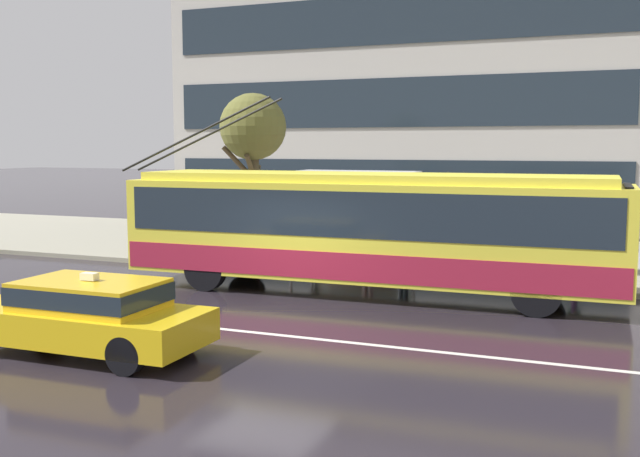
{
  "coord_description": "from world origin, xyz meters",
  "views": [
    {
      "loc": [
        6.67,
        -13.38,
        3.53
      ],
      "look_at": [
        -0.18,
        3.61,
        1.46
      ],
      "focal_mm": 41.38,
      "sensor_mm": 36.0,
      "label": 1
    }
  ],
  "objects_px": {
    "pedestrian_at_shelter": "(316,203)",
    "bus_shelter": "(356,193)",
    "taxi_oncoming_near": "(86,313)",
    "pedestrian_walking_past": "(368,234)",
    "trolleybus": "(368,227)",
    "street_tree_bare": "(253,130)",
    "pedestrian_waiting_by_pole": "(404,236)",
    "pedestrian_approaching_curb": "(577,212)"
  },
  "relations": [
    {
      "from": "trolleybus",
      "to": "pedestrian_at_shelter",
      "type": "height_order",
      "value": "trolleybus"
    },
    {
      "from": "pedestrian_at_shelter",
      "to": "pedestrian_waiting_by_pole",
      "type": "distance_m",
      "value": 3.72
    },
    {
      "from": "trolleybus",
      "to": "pedestrian_walking_past",
      "type": "relative_size",
      "value": 7.89
    },
    {
      "from": "pedestrian_waiting_by_pole",
      "to": "pedestrian_walking_past",
      "type": "bearing_deg",
      "value": 161.25
    },
    {
      "from": "taxi_oncoming_near",
      "to": "bus_shelter",
      "type": "distance_m",
      "value": 10.47
    },
    {
      "from": "trolleybus",
      "to": "pedestrian_at_shelter",
      "type": "relative_size",
      "value": 6.28
    },
    {
      "from": "pedestrian_walking_past",
      "to": "pedestrian_at_shelter",
      "type": "bearing_deg",
      "value": 148.6
    },
    {
      "from": "bus_shelter",
      "to": "pedestrian_walking_past",
      "type": "height_order",
      "value": "bus_shelter"
    },
    {
      "from": "pedestrian_approaching_curb",
      "to": "taxi_oncoming_near",
      "type": "bearing_deg",
      "value": -124.39
    },
    {
      "from": "trolleybus",
      "to": "taxi_oncoming_near",
      "type": "bearing_deg",
      "value": -112.88
    },
    {
      "from": "pedestrian_at_shelter",
      "to": "street_tree_bare",
      "type": "relative_size",
      "value": 0.4
    },
    {
      "from": "street_tree_bare",
      "to": "pedestrian_at_shelter",
      "type": "bearing_deg",
      "value": -12.18
    },
    {
      "from": "bus_shelter",
      "to": "pedestrian_walking_past",
      "type": "xyz_separation_m",
      "value": [
        0.65,
        -0.81,
        -1.07
      ]
    },
    {
      "from": "pedestrian_waiting_by_pole",
      "to": "trolleybus",
      "type": "bearing_deg",
      "value": -95.33
    },
    {
      "from": "street_tree_bare",
      "to": "pedestrian_waiting_by_pole",
      "type": "bearing_deg",
      "value": -21.29
    },
    {
      "from": "bus_shelter",
      "to": "pedestrian_at_shelter",
      "type": "bearing_deg",
      "value": 161.74
    },
    {
      "from": "pedestrian_at_shelter",
      "to": "pedestrian_walking_past",
      "type": "height_order",
      "value": "pedestrian_at_shelter"
    },
    {
      "from": "pedestrian_approaching_curb",
      "to": "pedestrian_waiting_by_pole",
      "type": "bearing_deg",
      "value": -159.31
    },
    {
      "from": "trolleybus",
      "to": "pedestrian_walking_past",
      "type": "bearing_deg",
      "value": 107.95
    },
    {
      "from": "trolleybus",
      "to": "taxi_oncoming_near",
      "type": "relative_size",
      "value": 2.89
    },
    {
      "from": "pedestrian_at_shelter",
      "to": "pedestrian_approaching_curb",
      "type": "distance_m",
      "value": 7.54
    },
    {
      "from": "pedestrian_approaching_curb",
      "to": "trolleybus",
      "type": "bearing_deg",
      "value": -138.27
    },
    {
      "from": "pedestrian_approaching_curb",
      "to": "street_tree_bare",
      "type": "height_order",
      "value": "street_tree_bare"
    },
    {
      "from": "trolleybus",
      "to": "pedestrian_approaching_curb",
      "type": "relative_size",
      "value": 6.3
    },
    {
      "from": "taxi_oncoming_near",
      "to": "pedestrian_walking_past",
      "type": "height_order",
      "value": "pedestrian_walking_past"
    },
    {
      "from": "bus_shelter",
      "to": "pedestrian_approaching_curb",
      "type": "distance_m",
      "value": 6.09
    },
    {
      "from": "taxi_oncoming_near",
      "to": "street_tree_bare",
      "type": "height_order",
      "value": "street_tree_bare"
    },
    {
      "from": "pedestrian_approaching_curb",
      "to": "pedestrian_waiting_by_pole",
      "type": "height_order",
      "value": "pedestrian_approaching_curb"
    },
    {
      "from": "pedestrian_approaching_curb",
      "to": "pedestrian_walking_past",
      "type": "xyz_separation_m",
      "value": [
        -5.42,
        -1.24,
        -0.69
      ]
    },
    {
      "from": "trolleybus",
      "to": "pedestrian_waiting_by_pole",
      "type": "distance_m",
      "value": 2.46
    },
    {
      "from": "pedestrian_walking_past",
      "to": "taxi_oncoming_near",
      "type": "bearing_deg",
      "value": -101.46
    },
    {
      "from": "trolleybus",
      "to": "pedestrian_walking_past",
      "type": "height_order",
      "value": "trolleybus"
    },
    {
      "from": "pedestrian_at_shelter",
      "to": "street_tree_bare",
      "type": "distance_m",
      "value": 3.28
    },
    {
      "from": "pedestrian_walking_past",
      "to": "pedestrian_waiting_by_pole",
      "type": "height_order",
      "value": "pedestrian_waiting_by_pole"
    },
    {
      "from": "pedestrian_at_shelter",
      "to": "bus_shelter",
      "type": "bearing_deg",
      "value": -18.26
    },
    {
      "from": "pedestrian_approaching_curb",
      "to": "pedestrian_walking_past",
      "type": "height_order",
      "value": "pedestrian_approaching_curb"
    },
    {
      "from": "pedestrian_at_shelter",
      "to": "trolleybus",
      "type": "bearing_deg",
      "value": -53.47
    },
    {
      "from": "trolleybus",
      "to": "street_tree_bare",
      "type": "height_order",
      "value": "street_tree_bare"
    },
    {
      "from": "pedestrian_at_shelter",
      "to": "pedestrian_waiting_by_pole",
      "type": "xyz_separation_m",
      "value": [
        3.25,
        -1.68,
        -0.69
      ]
    },
    {
      "from": "trolleybus",
      "to": "pedestrian_waiting_by_pole",
      "type": "height_order",
      "value": "trolleybus"
    },
    {
      "from": "trolleybus",
      "to": "pedestrian_at_shelter",
      "type": "distance_m",
      "value": 5.09
    },
    {
      "from": "trolleybus",
      "to": "street_tree_bare",
      "type": "distance_m",
      "value": 7.49
    }
  ]
}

